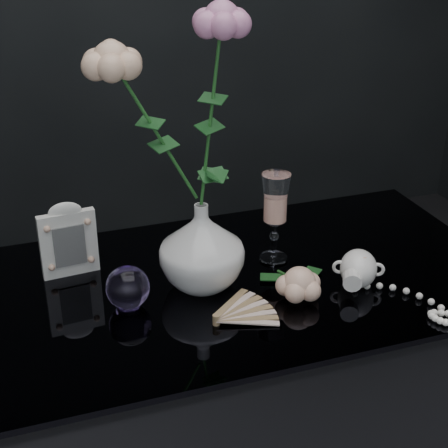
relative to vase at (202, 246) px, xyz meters
name	(u,v)px	position (x,y,z in m)	size (l,w,h in m)	color
table	(239,427)	(0.08, 0.00, -0.46)	(1.05, 0.58, 0.76)	black
vase	(202,246)	(0.00, 0.00, 0.00)	(0.16, 0.16, 0.17)	white
wine_glass	(275,218)	(0.17, 0.05, 0.01)	(0.06, 0.06, 0.19)	white
picture_frame	(68,239)	(-0.23, 0.13, -0.01)	(0.12, 0.09, 0.15)	silver
paperweight	(128,288)	(-0.15, -0.03, -0.04)	(0.08, 0.08, 0.08)	#A584D8
paper_fan	(216,319)	(-0.02, -0.13, -0.07)	(0.22, 0.17, 0.02)	beige
loose_rose	(299,284)	(0.16, -0.10, -0.05)	(0.14, 0.19, 0.06)	beige
pearl_jar	(359,267)	(0.28, -0.09, -0.05)	(0.24, 0.26, 0.07)	white
roses	(178,106)	(-0.04, 0.00, 0.27)	(0.26, 0.11, 0.41)	#E2B391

